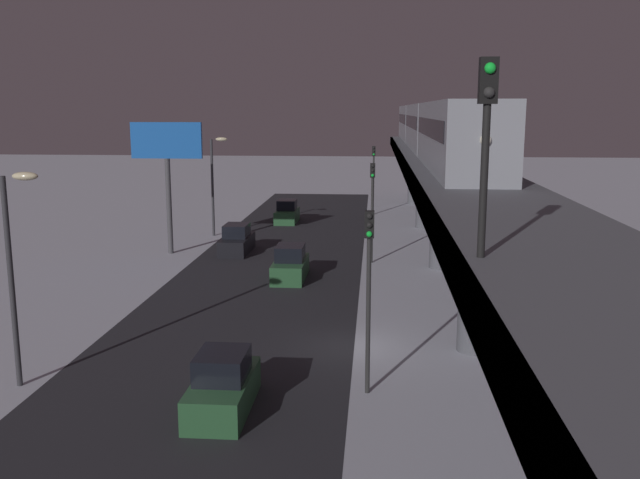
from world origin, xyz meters
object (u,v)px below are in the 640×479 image
Objects in this scene: sedan_green_2 at (290,265)px; sedan_green_3 at (223,387)px; sedan_green at (287,213)px; traffic_light_near at (369,276)px; sedan_black_2 at (237,241)px; rail_signal at (487,123)px; traffic_light_far at (374,170)px; commercial_billboard at (167,153)px; subway_train at (430,126)px; traffic_light_mid at (372,198)px.

sedan_green_3 is at bearing -90.00° from sedan_green_2.
traffic_light_near is at bearing 101.57° from sedan_green.
sedan_green_2 is 17.25m from traffic_light_near.
traffic_light_near is (-4.70, -1.74, 3.40)m from sedan_green_3.
rail_signal is at bearing 110.03° from sedan_black_2.
rail_signal is at bearing -44.08° from sedan_green_3.
sedan_green and sedan_green_3 have the same top height.
sedan_green_3 is 43.92m from traffic_light_far.
sedan_green_2 is 26.19m from traffic_light_far.
sedan_green_3 is 0.47× the size of commercial_billboard.
subway_train is at bearing -97.73° from traffic_light_near.
sedan_black_2 is (13.59, 8.19, -7.69)m from subway_train.
rail_signal is 35.34m from commercial_billboard.
subway_train is 17.63m from sedan_black_2.
sedan_green_2 is 0.69× the size of traffic_light_far.
subway_train is 12.64× the size of sedan_green_2.
rail_signal is 0.45× the size of commercial_billboard.
traffic_light_near is (-4.70, 16.25, 3.40)m from sedan_green_2.
sedan_black_2 is 25.56m from sedan_green_3.
sedan_black_2 is 0.71× the size of traffic_light_far.
sedan_black_2 is at bearing -69.97° from rail_signal.
traffic_light_mid is at bearing 164.93° from sedan_black_2.
traffic_light_near is (-9.30, 23.40, 3.40)m from sedan_black_2.
sedan_black_2 is at bearing 63.18° from traffic_light_far.
sedan_green is at bearing 34.55° from traffic_light_far.
sedan_green_3 is at bearing 78.27° from traffic_light_mid.
subway_train is 14.95m from sedan_green.
traffic_light_mid reaches higher than sedan_green.
sedan_green_2 is (7.06, -24.83, -8.64)m from rail_signal.
sedan_green is (9.86, -45.20, -8.64)m from rail_signal.
traffic_light_near is 1.00× the size of traffic_light_far.
commercial_billboard reaches higher than traffic_light_far.
subway_train is at bearing 74.90° from sedan_green_3.
subway_train reaches higher than traffic_light_near.
sedan_green_3 is 0.65× the size of traffic_light_mid.
sedan_green_2 is 17.99m from sedan_green_3.
subway_train is 32.16m from traffic_light_near.
traffic_light_mid is 14.15m from commercial_billboard.
rail_signal is 10.32m from traffic_light_near.
rail_signal is 50.69m from traffic_light_far.
traffic_light_far is at bearing -116.82° from sedan_black_2.
subway_train is 20.18m from commercial_billboard.
sedan_black_2 and sedan_green_2 have the same top height.
sedan_green is (11.79, -5.04, -7.69)m from subway_train.
sedan_green_2 is (8.99, 15.33, -7.69)m from subway_train.
rail_signal reaches higher than commercial_billboard.
traffic_light_mid is at bearing -90.00° from traffic_light_near.
sedan_green is 20.57m from sedan_green_2.
sedan_green_3 is (8.99, 33.33, -7.69)m from subway_train.
sedan_black_2 is (1.80, 13.23, 0.00)m from sedan_green.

